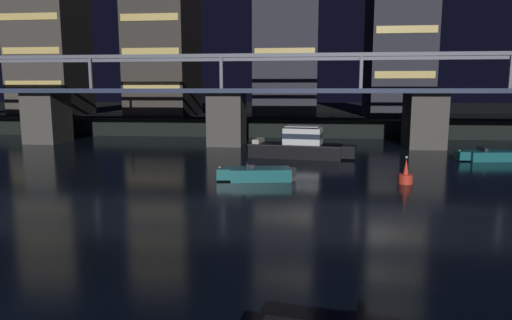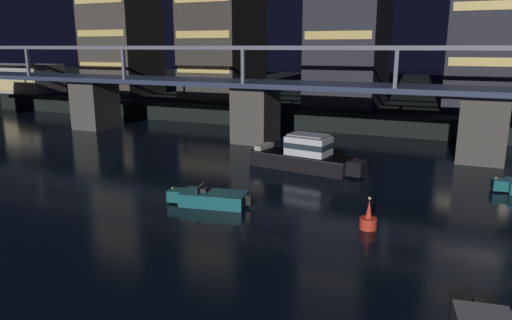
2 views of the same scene
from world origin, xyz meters
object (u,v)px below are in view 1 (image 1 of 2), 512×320
Objects in this scene: speedboat_mid_right at (257,174)px; channel_buoy at (406,176)px; tower_east_tall at (400,12)px; tower_west_low at (48,36)px; tower_west_tall at (163,38)px; river_bridge at (227,107)px; cabin_cruiser_near_left at (300,146)px; speedboat_mid_center at (488,156)px.

channel_buoy is (9.44, -0.05, 0.06)m from speedboat_mid_right.
tower_west_low is at bearing -178.53° from tower_east_tall.
tower_west_tall is at bearing 127.33° from channel_buoy.
channel_buoy is at bearing -52.67° from tower_west_tall.
cabin_cruiser_near_left is (7.93, -8.52, -3.00)m from river_bridge.
channel_buoy reaches higher than speedboat_mid_right.
tower_east_tall is at bearing 39.78° from river_bridge.
tower_west_tall is 4.22× the size of speedboat_mid_right.
tower_west_low is 45.99m from cabin_cruiser_near_left.
tower_west_tall is 2.36× the size of cabin_cruiser_near_left.
speedboat_mid_right is at bearing -45.47° from tower_west_low.
speedboat_mid_right is 9.44m from channel_buoy.
river_bridge is at bearing -53.36° from tower_west_tall.
cabin_cruiser_near_left is 12.55m from channel_buoy.
speedboat_mid_right is (-2.57, -10.44, -0.64)m from cabin_cruiser_near_left.
tower_west_low reaches higher than river_bridge.
cabin_cruiser_near_left reaches higher than speedboat_mid_right.
speedboat_mid_center is at bearing 0.14° from cabin_cruiser_near_left.
speedboat_mid_right is (5.36, -18.96, -3.63)m from river_bridge.
river_bridge reaches higher than channel_buoy.
speedboat_mid_right is (34.32, -34.89, -13.11)m from tower_west_low.
tower_west_tall is 0.78× the size of tower_east_tall.
tower_west_tall is at bearing 126.64° from river_bridge.
tower_east_tall is at bearing 1.47° from tower_west_low.
speedboat_mid_right is (17.15, -34.82, -12.66)m from tower_west_tall.
channel_buoy is at bearing -0.32° from speedboat_mid_right.
speedboat_mid_right is at bearing -112.95° from tower_east_tall.
speedboat_mid_center is (52.60, -24.42, -13.11)m from tower_west_low.
tower_west_low is 57.51m from channel_buoy.
tower_west_low is 50.67m from speedboat_mid_right.
tower_west_tall is 4.21× the size of speedboat_mid_center.
tower_east_tall is 5.43× the size of speedboat_mid_right.
speedboat_mid_right is at bearing -150.18° from speedboat_mid_center.
speedboat_mid_center is (35.43, -24.34, -12.66)m from tower_west_tall.
tower_west_low is at bearing 134.53° from speedboat_mid_right.
speedboat_mid_right is at bearing -103.86° from cabin_cruiser_near_left.
tower_west_low is at bearing 146.46° from cabin_cruiser_near_left.
tower_west_low is at bearing 151.18° from river_bridge.
cabin_cruiser_near_left is at bearing -47.06° from river_bridge.
tower_east_tall is 3.04× the size of cabin_cruiser_near_left.
river_bridge is 25.37m from speedboat_mid_center.
tower_east_tall reaches higher than speedboat_mid_right.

